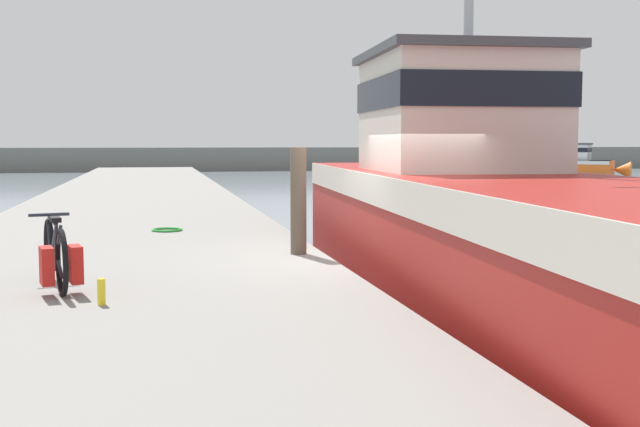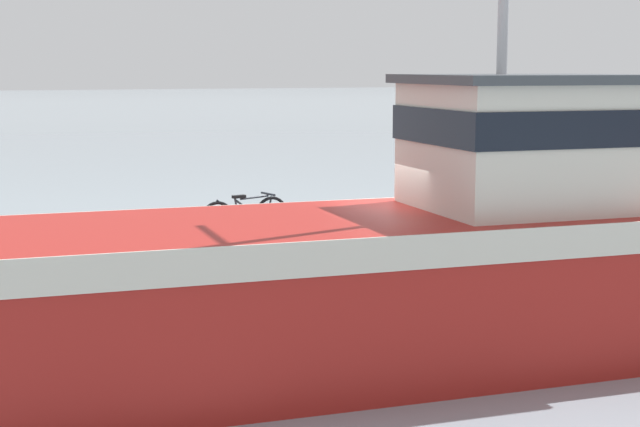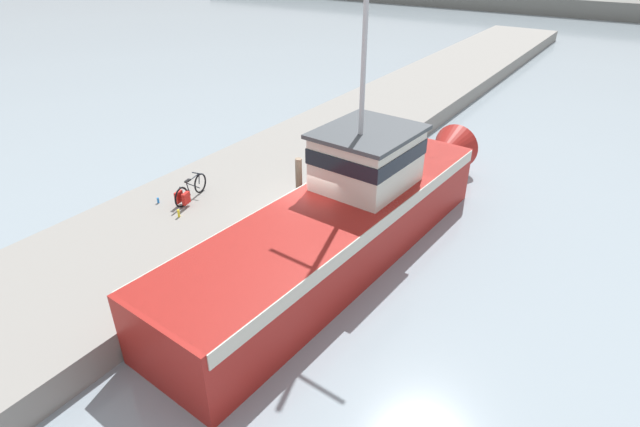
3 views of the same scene
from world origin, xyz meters
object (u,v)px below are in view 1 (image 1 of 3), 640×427
(fishing_boat_main, at_px, (475,218))
(mooring_post, at_px, (298,201))
(bicycle_touring, at_px, (57,257))
(water_bottle_on_curb, at_px, (101,292))
(boat_red_outer, at_px, (568,165))

(fishing_boat_main, distance_m, mooring_post, 2.44)
(fishing_boat_main, relative_size, mooring_post, 10.05)
(fishing_boat_main, height_order, mooring_post, fishing_boat_main)
(bicycle_touring, height_order, water_bottle_on_curb, bicycle_touring)
(mooring_post, bearing_deg, fishing_boat_main, -15.19)
(mooring_post, xyz_separation_m, water_bottle_on_curb, (-2.47, -3.08, -0.62))
(boat_red_outer, distance_m, water_bottle_on_curb, 49.38)
(bicycle_touring, relative_size, water_bottle_on_curb, 6.98)
(fishing_boat_main, relative_size, water_bottle_on_curb, 58.74)
(boat_red_outer, xyz_separation_m, water_bottle_on_curb, (-27.50, -41.02, 0.09))
(mooring_post, relative_size, water_bottle_on_curb, 5.84)
(fishing_boat_main, relative_size, bicycle_touring, 8.41)
(bicycle_touring, distance_m, water_bottle_on_curb, 1.07)
(boat_red_outer, bearing_deg, fishing_boat_main, 8.75)
(fishing_boat_main, xyz_separation_m, bicycle_touring, (-5.32, -1.52, -0.17))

